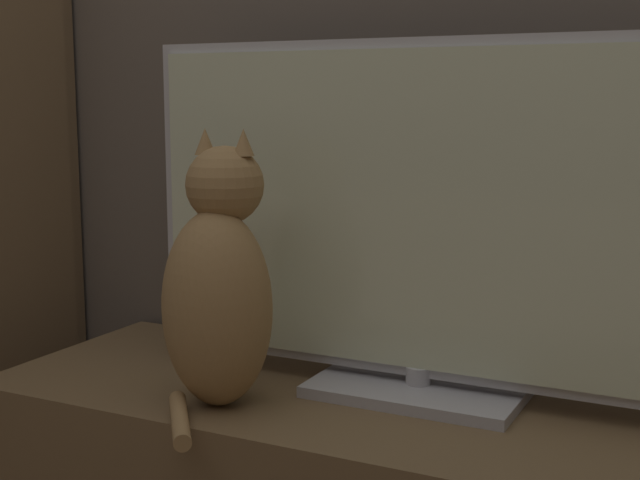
% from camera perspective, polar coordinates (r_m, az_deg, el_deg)
% --- Properties ---
extents(tv, '(1.06, 0.22, 0.62)m').
position_cam_1_polar(tv, '(1.54, 6.53, 0.98)').
color(tv, '#B7B7BC').
rests_on(tv, tv_stand).
extents(cat, '(0.20, 0.32, 0.47)m').
position_cam_1_polar(cat, '(1.51, -6.46, -3.12)').
color(cat, '#997547').
rests_on(cat, tv_stand).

